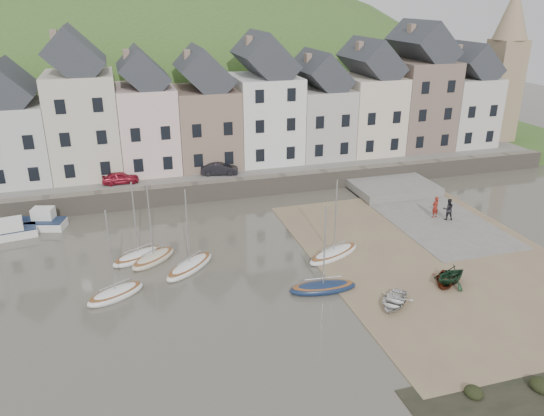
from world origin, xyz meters
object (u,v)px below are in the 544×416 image
object	(u,v)px
person_red	(435,207)
person_dark	(448,209)
sailboat_0	(139,256)
car_left	(120,178)
rowboat_white	(394,301)
rowboat_red	(445,280)
car_right	(220,169)
rowboat_green	(451,275)

from	to	relation	value
person_red	person_dark	xyz separation A→B (m)	(0.80, -0.75, -0.00)
sailboat_0	car_left	world-z (taller)	sailboat_0
person_dark	rowboat_white	bearing A→B (deg)	62.32
sailboat_0	rowboat_white	world-z (taller)	sailboat_0
rowboat_red	car_left	size ratio (longest dim) A/B	0.78
person_red	rowboat_red	bearing A→B (deg)	48.44
person_red	car_left	world-z (taller)	car_left
rowboat_red	car_right	world-z (taller)	car_right
rowboat_white	car_left	xyz separation A→B (m)	(-15.77, 24.54, 1.81)
rowboat_green	person_red	xyz separation A→B (m)	(5.42, 10.43, 0.32)
rowboat_green	car_right	size ratio (longest dim) A/B	0.72
sailboat_0	car_left	distance (m)	13.52
rowboat_white	person_red	size ratio (longest dim) A/B	1.54
person_red	car_left	bearing A→B (deg)	-38.49
sailboat_0	person_red	distance (m)	25.47
sailboat_0	person_dark	distance (m)	26.27
car_left	car_right	distance (m)	9.60
rowboat_red	person_red	bearing A→B (deg)	101.04
sailboat_0	rowboat_green	xyz separation A→B (m)	(20.04, -9.85, 0.49)
rowboat_red	person_dark	xyz separation A→B (m)	(6.53, 9.55, 0.74)
sailboat_0	rowboat_green	world-z (taller)	sailboat_0
rowboat_green	car_left	xyz separation A→B (m)	(-20.78, 23.21, 1.42)
rowboat_white	person_dark	size ratio (longest dim) A/B	1.55
person_dark	car_right	size ratio (longest dim) A/B	0.52
sailboat_0	car_right	size ratio (longest dim) A/B	1.72
rowboat_white	rowboat_red	bearing A→B (deg)	62.79
person_dark	car_right	world-z (taller)	car_right
car_left	car_right	world-z (taller)	car_right
rowboat_white	person_red	distance (m)	15.73
person_red	car_right	xyz separation A→B (m)	(-16.60, 12.78, 1.13)
rowboat_red	person_red	xyz separation A→B (m)	(5.73, 10.30, 0.74)
rowboat_green	rowboat_red	distance (m)	0.54
rowboat_white	person_dark	bearing A→B (deg)	89.99
sailboat_0	person_red	bearing A→B (deg)	1.30
rowboat_green	person_red	bearing A→B (deg)	134.35
sailboat_0	person_red	size ratio (longest dim) A/B	3.29
sailboat_0	car_right	bearing A→B (deg)	56.46
rowboat_green	person_red	world-z (taller)	person_red
rowboat_green	person_red	size ratio (longest dim) A/B	1.38
sailboat_0	rowboat_white	distance (m)	18.73
rowboat_red	rowboat_white	bearing A→B (deg)	-122.64
rowboat_green	car_right	bearing A→B (deg)	-172.48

